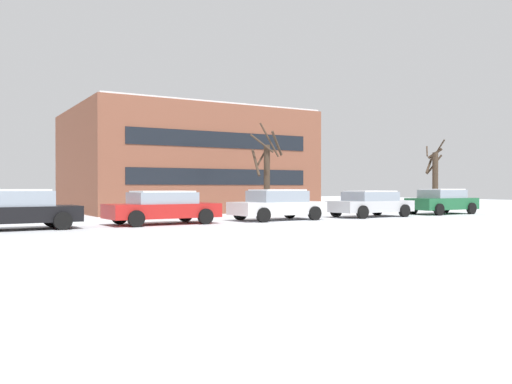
{
  "coord_description": "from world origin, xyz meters",
  "views": [
    {
      "loc": [
        1.49,
        -11.49,
        1.52
      ],
      "look_at": [
        11.46,
        5.59,
        1.34
      ],
      "focal_mm": 38.0,
      "sensor_mm": 36.0,
      "label": 1
    }
  ],
  "objects": [
    {
      "name": "parked_car_black",
      "position": [
        3.8,
        9.31,
        0.73
      ],
      "size": [
        4.34,
        2.15,
        1.44
      ],
      "color": "black",
      "rests_on": "ground"
    },
    {
      "name": "parked_car_red",
      "position": [
        9.31,
        9.48,
        0.71
      ],
      "size": [
        4.61,
        2.29,
        1.37
      ],
      "color": "red",
      "rests_on": "ground"
    },
    {
      "name": "parked_car_white",
      "position": [
        14.82,
        9.41,
        0.72
      ],
      "size": [
        4.41,
        2.29,
        1.41
      ],
      "color": "white",
      "rests_on": "ground"
    },
    {
      "name": "parked_car_silver",
      "position": [
        20.33,
        9.28,
        0.69
      ],
      "size": [
        4.53,
        2.27,
        1.34
      ],
      "color": "silver",
      "rests_on": "ground"
    },
    {
      "name": "parked_car_green",
      "position": [
        25.84,
        9.47,
        0.73
      ],
      "size": [
        4.33,
        2.14,
        1.42
      ],
      "color": "#1E6038",
      "rests_on": "ground"
    },
    {
      "name": "tree_far_right",
      "position": [
        28.48,
        12.33,
        2.1
      ],
      "size": [
        1.46,
        1.16,
        4.53
      ],
      "color": "#423326",
      "rests_on": "ground"
    },
    {
      "name": "tree_far_mid",
      "position": [
        15.88,
        12.1,
        2.16
      ],
      "size": [
        1.77,
        1.69,
        4.75
      ],
      "color": "#423326",
      "rests_on": "ground"
    },
    {
      "name": "building_far_right",
      "position": [
        15.32,
        21.77,
        3.2
      ],
      "size": [
        13.99,
        11.57,
        6.4
      ],
      "color": "brown",
      "rests_on": "ground"
    }
  ]
}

